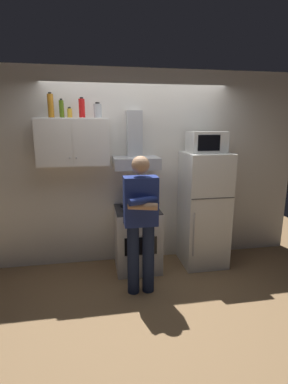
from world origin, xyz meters
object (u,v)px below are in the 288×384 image
(range_hood, at_px, (135,153))
(person_standing, at_px, (141,221))
(upper_cabinet, at_px, (73,142))
(microwave, at_px, (207,142))
(cooking_pot, at_px, (148,206))
(refrigerator, at_px, (204,210))
(bottle_soda_red, at_px, (82,108))
(stove_oven, at_px, (137,238))
(bottle_canister_steel, at_px, (98,111))
(bottle_olive_oil, at_px, (62,109))
(bottle_liquor_amber, at_px, (51,106))
(bottle_spice_jar, at_px, (70,113))

(range_hood, xyz_separation_m, person_standing, (-0.05, -0.73, -0.70))
(upper_cabinet, height_order, range_hood, range_hood)
(microwave, relative_size, cooking_pot, 1.63)
(refrigerator, xyz_separation_m, person_standing, (-1.00, -0.61, 0.10))
(microwave, height_order, bottle_soda_red, bottle_soda_red)
(cooking_pot, bearing_deg, stove_oven, 137.51)
(cooking_pot, distance_m, bottle_canister_steel, 1.38)
(bottle_soda_red, xyz_separation_m, bottle_canister_steel, (0.19, -0.01, -0.03))
(person_standing, xyz_separation_m, cooking_pot, (0.18, 0.49, 0.03))
(cooking_pot, bearing_deg, bottle_soda_red, 162.56)
(person_standing, distance_m, bottle_olive_oil, 1.70)
(cooking_pot, height_order, bottle_olive_oil, bottle_olive_oil)
(stove_oven, distance_m, microwave, 1.62)
(bottle_soda_red, distance_m, bottle_liquor_amber, 0.37)
(person_standing, height_order, cooking_pot, person_standing)
(bottle_soda_red, bearing_deg, stove_oven, -11.18)
(upper_cabinet, height_order, stove_oven, upper_cabinet)
(range_hood, distance_m, bottle_soda_red, 0.88)
(range_hood, height_order, bottle_olive_oil, bottle_olive_oil)
(range_hood, relative_size, refrigerator, 0.47)
(person_standing, bearing_deg, stove_oven, 85.28)
(bottle_spice_jar, bearing_deg, microwave, -4.74)
(refrigerator, distance_m, person_standing, 1.17)
(stove_oven, bearing_deg, cooking_pot, -42.49)
(cooking_pot, xyz_separation_m, bottle_liquor_amber, (-1.17, 0.23, 1.27))
(stove_oven, xyz_separation_m, cooking_pot, (0.13, -0.12, 0.49))
(range_hood, distance_m, bottle_olive_oil, 1.08)
(range_hood, bearing_deg, stove_oven, -90.00)
(bottle_olive_oil, bearing_deg, stove_oven, -8.21)
(stove_oven, xyz_separation_m, microwave, (0.95, 0.02, 1.31))
(stove_oven, xyz_separation_m, bottle_soda_red, (-0.67, 0.13, 1.73))
(bottle_soda_red, bearing_deg, bottle_canister_steel, -1.88)
(stove_oven, distance_m, range_hood, 1.17)
(upper_cabinet, xyz_separation_m, microwave, (1.75, -0.11, -0.01))
(bottle_olive_oil, bearing_deg, refrigerator, -4.03)
(bottle_liquor_amber, bearing_deg, cooking_pot, -11.02)
(stove_oven, relative_size, bottle_soda_red, 3.51)
(person_standing, xyz_separation_m, bottle_spice_jar, (-0.78, 0.77, 1.21))
(bottle_canister_steel, relative_size, bottle_spice_jar, 1.43)
(bottle_canister_steel, bearing_deg, upper_cabinet, -179.80)
(refrigerator, distance_m, bottle_olive_oil, 2.31)
(upper_cabinet, height_order, microwave, upper_cabinet)
(upper_cabinet, distance_m, bottle_olive_oil, 0.42)
(person_standing, relative_size, bottle_spice_jar, 12.29)
(refrigerator, distance_m, microwave, 0.94)
(cooking_pot, bearing_deg, bottle_olive_oil, 166.50)
(microwave, xyz_separation_m, cooking_pot, (-0.82, -0.14, -0.81))
(stove_oven, relative_size, bottle_spice_jar, 6.55)
(bottle_soda_red, xyz_separation_m, bottle_liquor_amber, (-0.37, -0.02, 0.02))
(microwave, xyz_separation_m, bottle_soda_red, (-1.62, 0.11, 0.43))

